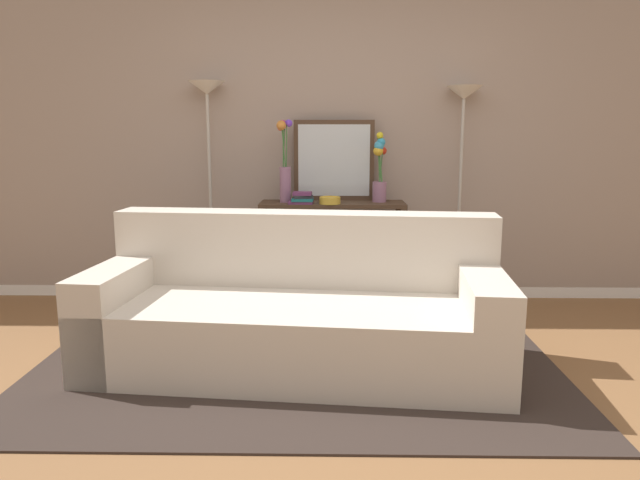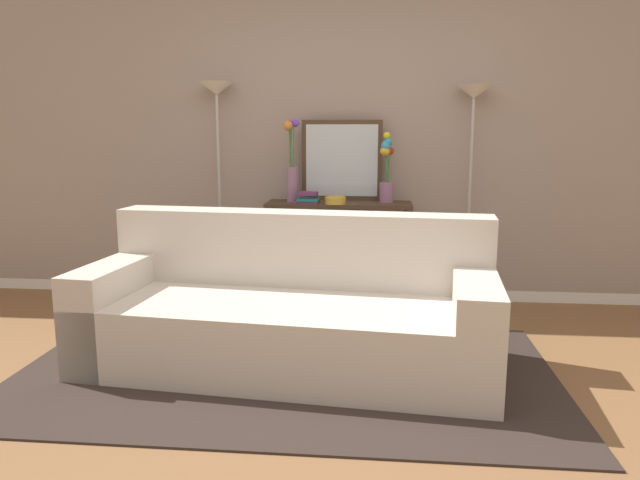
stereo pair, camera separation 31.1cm
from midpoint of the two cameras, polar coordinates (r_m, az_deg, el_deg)
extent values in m
cube|color=brown|center=(2.99, 3.86, -17.09)|extent=(16.00, 16.00, 0.02)
cube|color=white|center=(5.04, 4.65, -4.86)|extent=(12.00, 0.15, 0.09)
cube|color=gray|center=(4.86, 4.90, 11.37)|extent=(12.00, 0.14, 2.73)
cube|color=#332823|center=(3.46, -0.75, -12.76)|extent=(3.07, 1.73, 0.01)
cube|color=beige|center=(3.48, -0.58, -9.02)|extent=(2.44, 1.18, 0.42)
cube|color=beige|center=(3.70, 0.50, -0.81)|extent=(2.37, 0.48, 0.46)
cube|color=beige|center=(3.80, -16.49, -6.36)|extent=(0.33, 0.97, 0.60)
cube|color=beige|center=(3.41, 17.29, -8.33)|extent=(0.33, 0.97, 0.60)
cube|color=#473323|center=(4.58, 3.80, 3.48)|extent=(1.12, 0.35, 0.03)
cube|color=#473323|center=(4.70, 3.70, -4.68)|extent=(1.03, 0.30, 0.01)
cube|color=#473323|center=(4.54, -3.09, -1.89)|extent=(0.05, 0.05, 0.80)
cube|color=#473323|center=(4.51, 10.49, -2.14)|extent=(0.05, 0.05, 0.80)
cube|color=#473323|center=(4.84, -2.55, -1.13)|extent=(0.05, 0.05, 0.80)
cube|color=#473323|center=(4.81, 10.19, -1.36)|extent=(0.05, 0.05, 0.80)
cylinder|color=#B7B2A8|center=(4.97, -7.62, -5.54)|extent=(0.26, 0.26, 0.02)
cylinder|color=#B7B2A8|center=(4.81, -7.85, 3.98)|extent=(0.02, 0.02, 1.63)
cone|color=silver|center=(4.79, -8.12, 14.33)|extent=(0.28, 0.28, 0.10)
cylinder|color=#B7B2A8|center=(4.92, 15.58, -6.01)|extent=(0.26, 0.26, 0.02)
cylinder|color=#B7B2A8|center=(4.76, 16.05, 3.37)|extent=(0.02, 0.02, 1.59)
cone|color=silver|center=(4.74, 16.58, 13.59)|extent=(0.28, 0.28, 0.10)
cube|color=#473323|center=(4.70, 4.04, 7.68)|extent=(0.63, 0.02, 0.63)
cube|color=silver|center=(4.69, 4.03, 7.67)|extent=(0.56, 0.01, 0.56)
cylinder|color=gray|center=(4.58, -0.77, 5.39)|extent=(0.09, 0.09, 0.27)
cylinder|color=#3D7538|center=(4.57, -0.63, 9.16)|extent=(0.02, 0.02, 0.33)
sphere|color=#6C3CD4|center=(4.58, -0.40, 11.23)|extent=(0.06, 0.06, 0.06)
cylinder|color=#3D7538|center=(4.58, -0.87, 9.10)|extent=(0.02, 0.02, 0.32)
sphere|color=#C12570|center=(4.59, -1.00, 11.10)|extent=(0.07, 0.07, 0.07)
cylinder|color=#3D7538|center=(4.56, -0.92, 9.06)|extent=(0.03, 0.04, 0.31)
sphere|color=orange|center=(4.55, -1.13, 11.03)|extent=(0.07, 0.07, 0.07)
cylinder|color=#3D7538|center=(4.57, -0.94, 8.95)|extent=(0.01, 0.02, 0.30)
sphere|color=red|center=(4.57, -1.20, 10.81)|extent=(0.05, 0.05, 0.05)
cylinder|color=gray|center=(4.60, 8.39, 4.58)|extent=(0.11, 0.11, 0.16)
cylinder|color=#3D7538|center=(4.60, 8.57, 7.04)|extent=(0.03, 0.02, 0.24)
sphere|color=red|center=(4.61, 8.75, 8.51)|extent=(0.06, 0.06, 0.06)
cylinder|color=#3D7538|center=(4.57, 8.41, 7.28)|extent=(0.04, 0.02, 0.28)
sphere|color=#3C9DC6|center=(4.54, 8.39, 9.01)|extent=(0.08, 0.08, 0.08)
cylinder|color=#3D7538|center=(4.57, 8.37, 7.03)|extent=(0.02, 0.01, 0.24)
sphere|color=gold|center=(4.55, 8.29, 8.52)|extent=(0.08, 0.08, 0.08)
cylinder|color=#3D7538|center=(4.57, 8.44, 7.75)|extent=(0.05, 0.02, 0.35)
sphere|color=yellow|center=(4.54, 8.46, 9.97)|extent=(0.05, 0.05, 0.05)
cylinder|color=#3D7538|center=(4.57, 8.50, 7.44)|extent=(0.04, 0.01, 0.30)
sphere|color=#2F95C1|center=(4.54, 8.59, 9.33)|extent=(0.06, 0.06, 0.06)
cylinder|color=gold|center=(4.47, 3.49, 3.78)|extent=(0.16, 0.16, 0.04)
torus|color=gold|center=(4.46, 3.49, 4.11)|extent=(0.16, 0.16, 0.01)
cube|color=#6B3360|center=(4.49, 0.70, 3.68)|extent=(0.19, 0.15, 0.02)
cube|color=#1E7075|center=(4.48, 0.84, 3.92)|extent=(0.17, 0.14, 0.02)
cube|color=#2D2D33|center=(4.49, 0.90, 4.23)|extent=(0.16, 0.14, 0.02)
cube|color=#6B3360|center=(4.47, 0.83, 4.53)|extent=(0.14, 0.12, 0.02)
cube|color=tan|center=(4.76, -1.59, -5.54)|extent=(0.05, 0.13, 0.12)
cube|color=#2D2D33|center=(4.75, -0.99, -5.56)|extent=(0.05, 0.14, 0.12)
cube|color=gold|center=(4.75, -0.40, -5.70)|extent=(0.05, 0.14, 0.10)
cube|color=navy|center=(4.75, 0.21, -5.67)|extent=(0.05, 0.13, 0.11)
cube|color=maroon|center=(4.74, 0.70, -5.75)|extent=(0.02, 0.13, 0.10)
cube|color=#236033|center=(4.74, 1.21, -5.59)|extent=(0.05, 0.17, 0.13)
cube|color=slate|center=(4.74, 1.71, -5.66)|extent=(0.03, 0.15, 0.12)
cube|color=silver|center=(4.73, 2.20, -5.63)|extent=(0.05, 0.17, 0.12)
cube|color=#B77F33|center=(4.73, 2.87, -5.61)|extent=(0.06, 0.15, 0.13)
cube|color=#BC3328|center=(4.73, 3.58, -5.75)|extent=(0.06, 0.18, 0.11)
camera|label=1|loc=(0.16, -87.76, 0.41)|focal=33.07mm
camera|label=2|loc=(0.16, 92.24, -0.41)|focal=33.07mm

